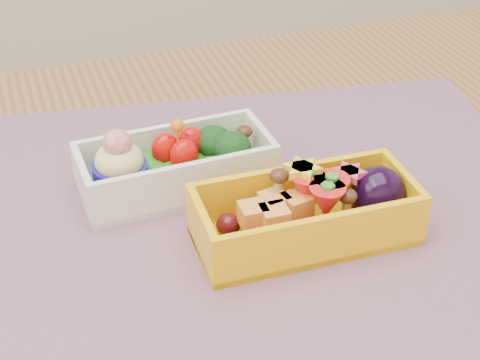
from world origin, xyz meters
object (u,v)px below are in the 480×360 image
object	(u,v)px
table	(219,335)
placemat	(234,221)
bento_yellow	(311,212)
bento_white	(175,165)

from	to	relation	value
table	placemat	world-z (taller)	placemat
bento_yellow	table	bearing A→B (deg)	172.17
table	bento_white	bearing A→B (deg)	95.39
table	bento_yellow	size ratio (longest dim) A/B	6.54
bento_white	bento_yellow	bearing A→B (deg)	-53.50
bento_white	bento_yellow	distance (m)	0.14
table	bento_white	world-z (taller)	bento_white
placemat	bento_white	size ratio (longest dim) A/B	3.35
bento_white	placemat	bearing A→B (deg)	-64.20
table	bento_white	size ratio (longest dim) A/B	6.83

